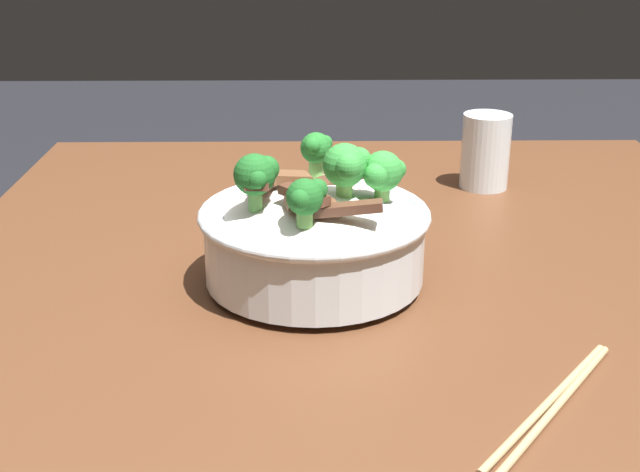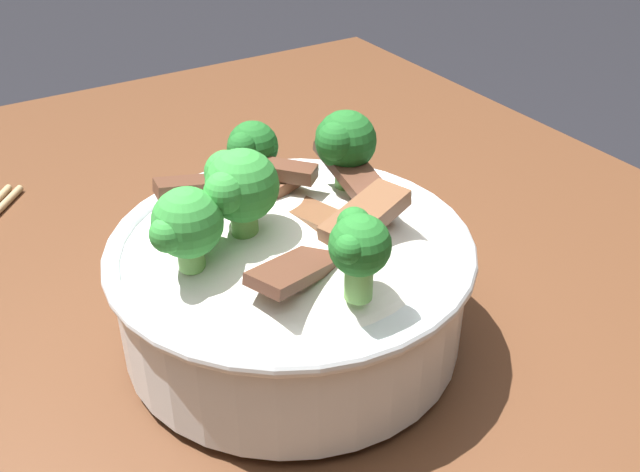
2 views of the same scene
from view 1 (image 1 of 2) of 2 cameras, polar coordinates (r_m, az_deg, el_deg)
The scene contains 4 objects.
dining_table at distance 1.00m, azimuth 3.37°, elevation -10.92°, with size 1.16×1.01×0.78m.
rice_bowl at distance 0.89m, azimuth -0.35°, elevation 0.36°, with size 0.25×0.25×0.16m.
drinking_glass at distance 1.24m, azimuth 11.22°, elevation 5.50°, with size 0.07×0.07×0.11m.
chopsticks_pair at distance 0.73m, azimuth 15.55°, elevation -11.07°, with size 0.19×0.16×0.01m.
Camera 1 is at (0.84, -0.07, 1.17)m, focal length 46.87 mm.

